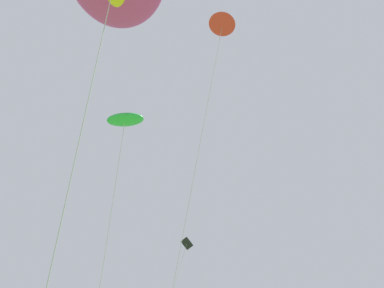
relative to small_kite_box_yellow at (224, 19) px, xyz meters
name	(u,v)px	position (x,y,z in m)	size (l,w,h in m)	color
small_kite_box_yellow	(224,19)	(0.00, 0.00, 0.00)	(1.60, 4.13, 17.86)	red
small_kite_stunt_black	(182,259)	(11.74, 8.28, -4.91)	(3.47, 2.63, 13.63)	black
small_kite_bird_shape	(125,121)	(-2.07, 3.00, -5.93)	(3.03, 3.21, 11.54)	green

